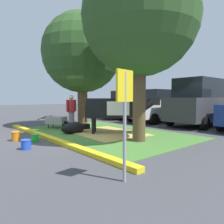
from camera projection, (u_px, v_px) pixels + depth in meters
The scene contains 17 objects.
ground_plane at pixel (64, 137), 7.93m from camera, with size 80.00×80.00×0.00m, color #424247.
grass_island at pixel (104, 132), 9.01m from camera, with size 7.42×4.62×0.02m, color #477A33.
curb_yellow at pixel (50, 138), 7.42m from camera, with size 8.62×0.24×0.12m, color yellow.
hay_bedding at pixel (107, 133), 8.82m from camera, with size 3.20×2.40×0.04m, color tan.
shade_tree_left at pixel (82, 53), 10.61m from camera, with size 4.04×4.04×5.82m.
shade_tree_right at pixel (140, 18), 6.92m from camera, with size 3.90×3.90×6.13m.
cow_holstein at pixel (117, 108), 8.66m from camera, with size 2.35×2.60×1.53m.
calf_lying at pixel (74, 128), 8.79m from camera, with size 0.58×1.32×0.48m.
person_handler at pixel (71, 111), 9.69m from camera, with size 0.34×0.53×1.64m.
wheelbarrow at pixel (57, 121), 10.28m from camera, with size 1.48×1.22×0.63m.
parking_sign at pixel (125, 103), 3.66m from camera, with size 0.11×0.44×2.00m.
bucket_orange at pixel (16, 136), 7.32m from camera, with size 0.33×0.33×0.32m.
bucket_green at pixel (35, 138), 7.14m from camera, with size 0.27×0.27×0.27m.
bucket_blue at pixel (26, 144), 6.10m from camera, with size 0.31×0.31×0.29m.
sedan_red at pixel (129, 105), 15.46m from camera, with size 2.07×4.42×2.02m.
hatchback_white at pixel (157, 106), 13.16m from camera, with size 2.07×4.42×2.02m.
suv_dark_grey at pixel (202, 102), 11.32m from camera, with size 2.17×4.62×2.52m.
Camera 1 is at (7.16, -3.68, 1.51)m, focal length 33.37 mm.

